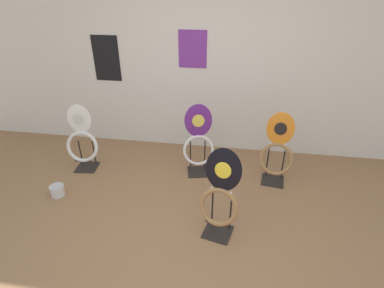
{
  "coord_description": "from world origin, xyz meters",
  "views": [
    {
      "loc": [
        0.41,
        -1.95,
        2.32
      ],
      "look_at": [
        -0.09,
        1.21,
        0.55
      ],
      "focal_mm": 28.0,
      "sensor_mm": 36.0,
      "label": 1
    }
  ],
  "objects_px": {
    "paint_can": "(57,190)",
    "toilet_seat_display_white_plain": "(82,143)",
    "toilet_seat_display_purple_note": "(198,143)",
    "toilet_seat_display_orange_sun": "(277,153)",
    "toilet_seat_display_jazz_black": "(220,197)"
  },
  "relations": [
    {
      "from": "paint_can",
      "to": "toilet_seat_display_white_plain",
      "type": "bearing_deg",
      "value": 83.67
    },
    {
      "from": "toilet_seat_display_white_plain",
      "to": "paint_can",
      "type": "xyz_separation_m",
      "value": [
        -0.07,
        -0.62,
        -0.32
      ]
    },
    {
      "from": "toilet_seat_display_orange_sun",
      "to": "toilet_seat_display_jazz_black",
      "type": "distance_m",
      "value": 1.2
    },
    {
      "from": "toilet_seat_display_white_plain",
      "to": "paint_can",
      "type": "distance_m",
      "value": 0.71
    },
    {
      "from": "toilet_seat_display_purple_note",
      "to": "paint_can",
      "type": "relative_size",
      "value": 5.77
    },
    {
      "from": "toilet_seat_display_purple_note",
      "to": "toilet_seat_display_jazz_black",
      "type": "relative_size",
      "value": 1.01
    },
    {
      "from": "toilet_seat_display_white_plain",
      "to": "toilet_seat_display_jazz_black",
      "type": "distance_m",
      "value": 2.12
    },
    {
      "from": "paint_can",
      "to": "toilet_seat_display_orange_sun",
      "type": "bearing_deg",
      "value": 15.4
    },
    {
      "from": "paint_can",
      "to": "toilet_seat_display_purple_note",
      "type": "bearing_deg",
      "value": 25.4
    },
    {
      "from": "toilet_seat_display_white_plain",
      "to": "toilet_seat_display_jazz_black",
      "type": "bearing_deg",
      "value": -25.78
    },
    {
      "from": "toilet_seat_display_orange_sun",
      "to": "paint_can",
      "type": "distance_m",
      "value": 2.73
    },
    {
      "from": "toilet_seat_display_white_plain",
      "to": "toilet_seat_display_purple_note",
      "type": "bearing_deg",
      "value": 5.28
    },
    {
      "from": "toilet_seat_display_purple_note",
      "to": "toilet_seat_display_white_plain",
      "type": "relative_size",
      "value": 1.04
    },
    {
      "from": "toilet_seat_display_purple_note",
      "to": "toilet_seat_display_orange_sun",
      "type": "distance_m",
      "value": 1.0
    },
    {
      "from": "toilet_seat_display_purple_note",
      "to": "toilet_seat_display_orange_sun",
      "type": "xyz_separation_m",
      "value": [
        0.99,
        -0.05,
        -0.03
      ]
    }
  ]
}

